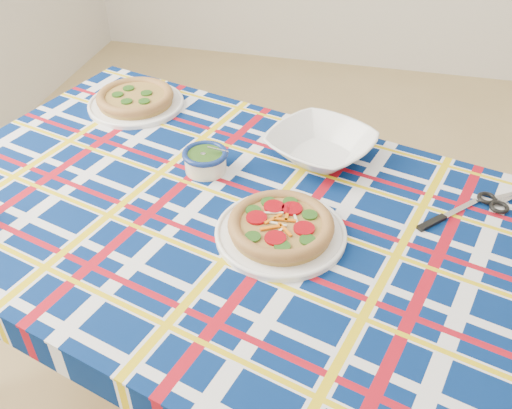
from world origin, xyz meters
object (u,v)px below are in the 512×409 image
(pesto_bowl, at_px, (205,159))
(dining_table, at_px, (229,235))
(main_focaccia_plate, at_px, (281,226))
(serving_bowl, at_px, (321,146))

(pesto_bowl, bearing_deg, dining_table, -56.12)
(main_focaccia_plate, distance_m, pesto_bowl, 0.31)
(dining_table, xyz_separation_m, main_focaccia_plate, (0.14, -0.05, 0.10))
(dining_table, bearing_deg, pesto_bowl, 139.79)
(pesto_bowl, distance_m, serving_bowl, 0.30)
(dining_table, height_order, main_focaccia_plate, main_focaccia_plate)
(dining_table, relative_size, pesto_bowl, 14.75)
(pesto_bowl, relative_size, serving_bowl, 0.44)
(main_focaccia_plate, distance_m, serving_bowl, 0.34)
(serving_bowl, bearing_deg, dining_table, -121.45)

